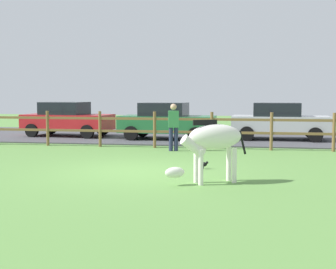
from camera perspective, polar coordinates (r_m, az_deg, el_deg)
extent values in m
plane|color=#5B8C42|center=(11.60, -4.07, -4.65)|extent=(60.00, 60.00, 0.00)
cube|color=#47474C|center=(20.67, 2.16, -0.26)|extent=(28.00, 7.40, 0.05)
cylinder|color=brown|center=(17.80, -15.02, 0.77)|extent=(0.11, 0.11, 1.34)
cylinder|color=brown|center=(17.03, -8.62, 0.70)|extent=(0.11, 0.11, 1.34)
cylinder|color=brown|center=(16.48, -1.71, 0.61)|extent=(0.11, 0.11, 1.34)
cylinder|color=brown|center=(16.19, 5.56, 0.50)|extent=(0.11, 0.11, 1.34)
cylinder|color=brown|center=(16.17, 12.98, 0.39)|extent=(0.11, 0.11, 1.34)
cylinder|color=brown|center=(16.42, 20.29, 0.27)|extent=(0.11, 0.11, 1.34)
cube|color=brown|center=(16.49, -1.71, 0.37)|extent=(20.92, 0.06, 0.09)
cube|color=brown|center=(16.46, -1.71, 2.00)|extent=(20.92, 0.06, 0.09)
ellipsoid|color=white|center=(9.99, 6.03, -0.28)|extent=(1.32, 1.00, 0.56)
cylinder|color=white|center=(9.79, 4.18, -4.17)|extent=(0.11, 0.11, 0.78)
cylinder|color=white|center=(10.04, 3.58, -3.92)|extent=(0.11, 0.11, 0.78)
cylinder|color=white|center=(10.11, 8.39, -3.91)|extent=(0.11, 0.11, 0.78)
cylinder|color=white|center=(10.36, 7.71, -3.68)|extent=(0.11, 0.11, 0.78)
cylinder|color=white|center=(9.81, 3.20, -1.46)|extent=(0.63, 0.49, 0.51)
ellipsoid|color=white|center=(9.75, 0.87, -4.85)|extent=(0.48, 0.38, 0.24)
cube|color=black|center=(9.86, 4.72, 1.53)|extent=(0.51, 0.30, 0.12)
cylinder|color=black|center=(10.29, 9.43, -1.00)|extent=(0.19, 0.13, 0.54)
cylinder|color=black|center=(11.96, 4.54, -4.21)|extent=(0.01, 0.01, 0.06)
cylinder|color=black|center=(11.92, 4.52, -4.24)|extent=(0.01, 0.01, 0.06)
ellipsoid|color=black|center=(11.93, 4.54, -3.80)|extent=(0.18, 0.10, 0.12)
sphere|color=black|center=(11.91, 4.97, -3.57)|extent=(0.07, 0.07, 0.07)
cube|color=#B7BABF|center=(19.58, 14.03, 1.27)|extent=(4.07, 1.86, 0.70)
cube|color=black|center=(19.55, 13.63, 3.12)|extent=(1.96, 1.64, 0.56)
cylinder|color=black|center=(20.54, 17.70, 0.37)|extent=(0.61, 0.20, 0.60)
cylinder|color=black|center=(18.85, 18.18, -0.05)|extent=(0.61, 0.20, 0.60)
cylinder|color=black|center=(20.46, 10.15, 0.52)|extent=(0.61, 0.20, 0.60)
cylinder|color=black|center=(18.77, 9.96, 0.11)|extent=(0.61, 0.20, 0.60)
cube|color=red|center=(21.07, -12.58, 1.56)|extent=(4.13, 2.04, 0.70)
cube|color=black|center=(21.11, -12.97, 3.27)|extent=(2.03, 1.72, 0.56)
cylinder|color=black|center=(21.29, -8.28, 0.72)|extent=(0.61, 0.23, 0.60)
cylinder|color=black|center=(19.74, -10.21, 0.35)|extent=(0.61, 0.23, 0.60)
cylinder|color=black|center=(22.48, -14.62, 0.84)|extent=(0.61, 0.23, 0.60)
cylinder|color=black|center=(21.03, -16.89, 0.50)|extent=(0.61, 0.23, 0.60)
cube|color=#236B38|center=(19.16, -0.08, 1.34)|extent=(4.09, 1.93, 0.70)
cube|color=black|center=(19.16, -0.52, 3.23)|extent=(1.99, 1.67, 0.56)
cylinder|color=black|center=(19.76, 4.30, 0.42)|extent=(0.61, 0.21, 0.60)
cylinder|color=black|center=(18.09, 3.46, -0.01)|extent=(0.61, 0.21, 0.60)
cylinder|color=black|center=(20.35, -3.23, 0.57)|extent=(0.61, 0.21, 0.60)
cylinder|color=black|center=(18.73, -4.70, 0.16)|extent=(0.61, 0.21, 0.60)
cylinder|color=#232847|center=(15.59, 0.37, -0.60)|extent=(0.14, 0.14, 0.82)
cylinder|color=#232847|center=(15.60, 1.03, -0.60)|extent=(0.14, 0.14, 0.82)
cube|color=#38844C|center=(15.54, 0.70, 1.97)|extent=(0.40, 0.29, 0.58)
sphere|color=tan|center=(15.52, 0.70, 3.52)|extent=(0.22, 0.22, 0.22)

